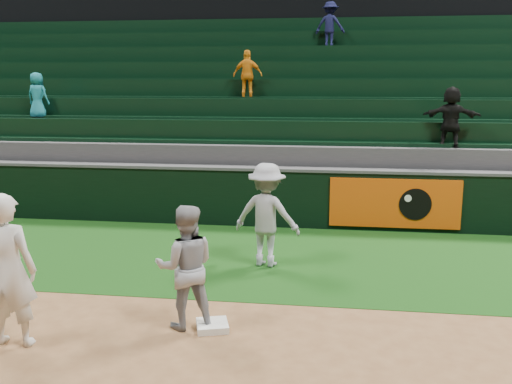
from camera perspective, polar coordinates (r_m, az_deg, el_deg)
ground at (r=7.39m, az=-6.90°, el=-13.34°), size 70.00×70.00×0.00m
foul_grass at (r=10.12m, az=-2.57°, el=-6.36°), size 36.00×4.20×0.01m
upper_deck at (r=24.18m, az=3.85°, el=18.20°), size 40.00×12.00×12.00m
first_base at (r=7.31m, az=-4.39°, el=-13.19°), size 0.48×0.48×0.09m
first_baseman at (r=7.18m, az=-23.54°, el=-7.20°), size 0.68×0.47×1.81m
baserunner at (r=7.15m, az=-7.03°, el=-7.44°), size 0.89×0.77×1.56m
base_coach at (r=9.37m, az=1.08°, el=-2.32°), size 1.22×0.86×1.72m
field_wall at (r=12.06m, az=-0.58°, el=-0.38°), size 36.00×0.45×1.25m
stadium_seating at (r=15.61m, az=1.37°, el=6.24°), size 36.00×5.95×5.17m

